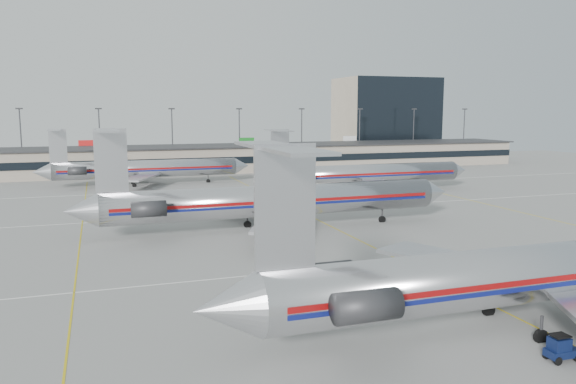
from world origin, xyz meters
name	(u,v)px	position (x,y,z in m)	size (l,w,h in m)	color
ground	(464,292)	(0.00, 0.00, 0.00)	(260.00, 260.00, 0.00)	gray
apron_markings	(401,261)	(0.00, 10.00, 0.01)	(160.00, 0.15, 0.02)	silver
terminal	(218,158)	(0.00, 97.97, 3.16)	(162.00, 17.00, 6.25)	gray
light_mast_row	(206,133)	(0.00, 112.00, 8.58)	(163.60, 0.40, 15.28)	#38383D
distant_building	(385,117)	(62.00, 128.00, 12.50)	(30.00, 20.00, 25.00)	tan
jet_foreground	(541,271)	(0.58, -7.46, 3.73)	(49.15, 28.94, 12.87)	#BBBBC0
jet_second_row	(269,200)	(-8.10, 27.90, 3.70)	(48.69, 28.67, 12.74)	#BBBBC0
jet_third_row	(363,174)	(17.24, 53.54, 3.36)	(42.30, 26.02, 11.57)	#BBBBC0
jet_back_row	(143,169)	(-19.38, 76.30, 3.29)	(41.41, 25.47, 11.32)	#BBBBC0
tug_left	(561,349)	(-2.44, -12.51, 0.73)	(1.99, 1.06, 1.61)	#091335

